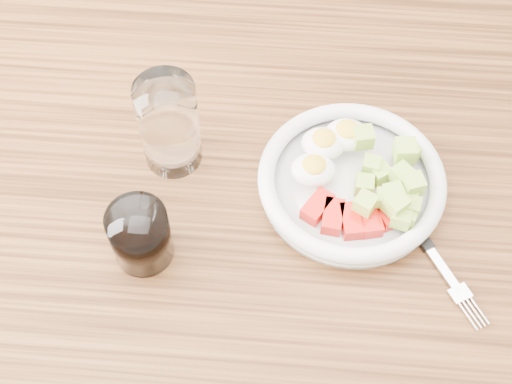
# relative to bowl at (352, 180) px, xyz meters

# --- Properties ---
(ground) EXTENTS (4.00, 4.00, 0.00)m
(ground) POSITION_rel_bowl_xyz_m (-0.11, -0.04, -0.79)
(ground) COLOR brown
(ground) RESTS_ON ground
(dining_table) EXTENTS (1.50, 0.90, 0.77)m
(dining_table) POSITION_rel_bowl_xyz_m (-0.11, -0.04, -0.12)
(dining_table) COLOR brown
(dining_table) RESTS_ON ground
(bowl) EXTENTS (0.25, 0.25, 0.07)m
(bowl) POSITION_rel_bowl_xyz_m (0.00, 0.00, 0.00)
(bowl) COLOR white
(bowl) RESTS_ON dining_table
(fork) EXTENTS (0.13, 0.20, 0.01)m
(fork) POSITION_rel_bowl_xyz_m (0.09, -0.07, -0.02)
(fork) COLOR black
(fork) RESTS_ON dining_table
(water_glass) EXTENTS (0.08, 0.08, 0.14)m
(water_glass) POSITION_rel_bowl_xyz_m (-0.24, 0.03, 0.05)
(water_glass) COLOR white
(water_glass) RESTS_ON dining_table
(coffee_glass) EXTENTS (0.08, 0.08, 0.09)m
(coffee_glass) POSITION_rel_bowl_xyz_m (-0.26, -0.12, 0.02)
(coffee_glass) COLOR white
(coffee_glass) RESTS_ON dining_table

